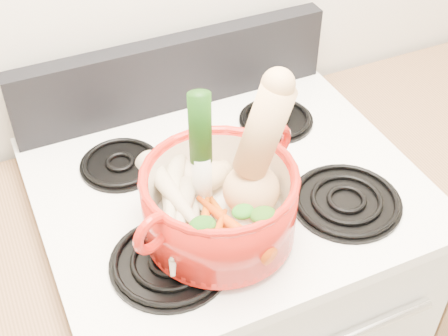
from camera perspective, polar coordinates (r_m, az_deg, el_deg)
name	(u,v)px	position (r m, az deg, el deg)	size (l,w,h in m)	color
stove_body	(227,318)	(1.68, 0.26, -13.57)	(0.76, 0.65, 0.92)	silver
cooktop	(228,186)	(1.32, 0.33, -1.69)	(0.78, 0.67, 0.03)	white
control_backsplash	(174,74)	(1.48, -4.62, 8.60)	(0.76, 0.05, 0.18)	black
burner_front_left	(170,261)	(1.15, -4.96, -8.49)	(0.22, 0.22, 0.02)	black
burner_front_right	(347,200)	(1.28, 11.14, -2.91)	(0.22, 0.22, 0.02)	black
burner_back_left	(120,163)	(1.36, -9.48, 0.46)	(0.17, 0.17, 0.02)	black
burner_back_right	(276,119)	(1.47, 4.78, 4.53)	(0.17, 0.17, 0.02)	black
dutch_oven	(219,204)	(1.14, -0.42, -3.29)	(0.28, 0.28, 0.14)	red
pot_handle_left	(152,234)	(1.03, -6.58, -5.97)	(0.08, 0.08, 0.02)	red
pot_handle_right	(277,143)	(1.20, 4.83, 2.28)	(0.08, 0.08, 0.02)	red
squash	(253,153)	(1.10, 2.65, 1.34)	(0.11, 0.11, 0.27)	tan
leek	(201,152)	(1.10, -2.10, 1.50)	(0.04, 0.04, 0.27)	silver
ginger	(210,177)	(1.22, -1.33, -0.80)	(0.09, 0.06, 0.05)	#D8BE85
parsnip_0	(193,211)	(1.15, -2.84, -3.97)	(0.04, 0.04, 0.21)	beige
parsnip_1	(172,222)	(1.12, -4.77, -4.97)	(0.04, 0.04, 0.21)	beige
parsnip_2	(198,193)	(1.17, -2.40, -2.34)	(0.04, 0.04, 0.18)	beige
parsnip_3	(181,218)	(1.12, -3.96, -4.61)	(0.04, 0.04, 0.17)	beige
parsnip_4	(172,199)	(1.14, -4.80, -2.82)	(0.04, 0.04, 0.21)	beige
parsnip_5	(178,200)	(1.13, -4.24, -2.89)	(0.05, 0.05, 0.24)	beige
carrot_0	(223,220)	(1.14, -0.05, -4.78)	(0.03, 0.03, 0.15)	#CB5F0A
carrot_1	(205,229)	(1.12, -1.77, -5.61)	(0.03, 0.03, 0.16)	orange
carrot_2	(233,228)	(1.11, 0.81, -5.48)	(0.04, 0.04, 0.19)	#DF500B
carrot_3	(215,237)	(1.09, -0.83, -6.35)	(0.03, 0.03, 0.13)	red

